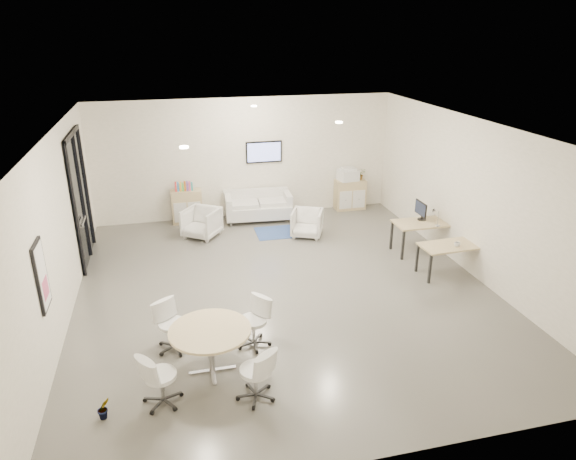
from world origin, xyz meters
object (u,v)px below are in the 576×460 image
Objects in this scene: armchair_left at (201,221)px; desk_rear at (424,225)px; sideboard_left at (187,207)px; sideboard_right at (350,195)px; armchair_right at (307,222)px; loveseat at (258,207)px; desk_front at (451,248)px; round_table at (210,334)px.

desk_rear is at bearing 11.48° from armchair_left.
sideboard_left is at bearing 148.16° from desk_rear.
sideboard_right is at bearing 49.46° from armchair_left.
sideboard_left is 3.30m from armchair_right.
armchair_left is (-4.30, -1.10, -0.02)m from sideboard_right.
sideboard_left is at bearing 173.47° from armchair_right.
sideboard_right is at bearing 68.34° from armchair_right.
desk_front is (3.29, -4.24, 0.25)m from loveseat.
round_table is at bearing -90.28° from sideboard_left.
round_table is at bearing -102.72° from loveseat.
loveseat is 1.29× the size of desk_rear.
sideboard_right reaches higher than armchair_left.
sideboard_right is at bearing -0.03° from sideboard_left.
sideboard_left is 0.67× the size of desk_front.
loveseat is (-2.71, -0.21, -0.07)m from sideboard_right.
sideboard_left is 6.12m from desk_rear.
sideboard_right is at bearing 8.44° from loveseat.
round_table reaches higher than desk_rear.
desk_front is (-0.02, -1.21, -0.05)m from desk_rear.
armchair_right is (2.55, -0.59, -0.03)m from armchair_left.
desk_front is at bearing 0.60° from armchair_left.
armchair_left is 1.09× the size of armchair_right.
desk_front is 5.62m from round_table.
armchair_right is at bearing 127.40° from desk_front.
desk_rear is 1.15× the size of round_table.
armchair_right is at bearing -30.81° from sideboard_left.
sideboard_left reaches higher than loveseat.
desk_front is (0.59, -4.45, 0.18)m from sideboard_right.
loveseat is 4.50m from desk_rear.
armchair_right is at bearing -52.97° from loveseat.
desk_front is at bearing -25.58° from armchair_right.
sideboard_left reaches higher than sideboard_right.
round_table is (-5.20, -2.12, 0.05)m from desk_front.
sideboard_right is 0.64× the size of desk_front.
armchair_left reaches higher than loveseat.
sideboard_right is 1.06× the size of armchair_left.
armchair_left is at bearing -75.50° from sideboard_left.
sideboard_right is at bearing 94.77° from desk_front.
round_table is (-0.32, -5.47, 0.25)m from armchair_left.
desk_rear reaches higher than desk_front.
round_table is at bearing -58.26° from armchair_left.
armchair_left is at bearing 142.79° from desk_front.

